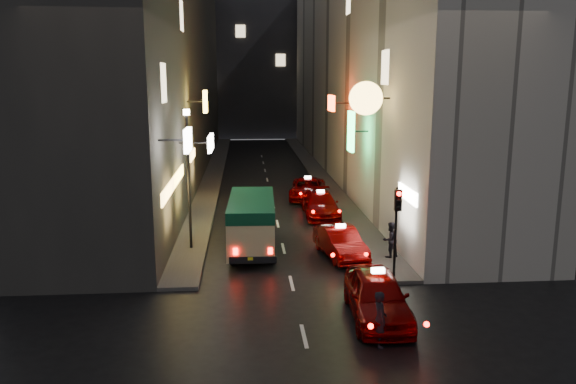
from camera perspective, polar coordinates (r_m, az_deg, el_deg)
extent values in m
cube|color=#33312F|center=(46.18, -12.60, 12.81)|extent=(6.00, 52.00, 18.00)
cube|color=white|center=(21.86, -10.14, 5.22)|extent=(0.18, 1.56, 0.89)
cube|color=white|center=(28.79, -7.86, 4.96)|extent=(0.18, 2.45, 0.78)
cube|color=yellow|center=(33.26, -8.41, 9.08)|extent=(0.18, 1.41, 1.30)
cube|color=#FFC359|center=(24.13, -12.15, 0.02)|extent=(0.10, 3.67, 0.55)
cube|color=yellow|center=(28.01, -11.09, 1.62)|extent=(0.10, 3.99, 0.55)
cube|color=#FFC359|center=(35.66, -9.69, 3.74)|extent=(0.10, 2.99, 0.55)
cube|color=#FFE5B2|center=(23.96, -12.54, 10.76)|extent=(0.06, 1.30, 1.60)
cube|color=#FFE5B2|center=(32.08, -10.78, 17.20)|extent=(0.06, 1.30, 1.60)
cube|color=#B4AFA5|center=(46.77, 7.73, 12.96)|extent=(6.00, 52.00, 18.00)
cylinder|color=#FFC359|center=(26.33, 7.92, 9.41)|extent=(1.54, 0.18, 1.54)
cube|color=#32FF71|center=(30.73, 6.42, 6.14)|extent=(0.18, 1.19, 2.18)
cube|color=#FF360C|center=(35.63, 4.43, 8.99)|extent=(0.18, 1.80, 0.98)
cube|color=white|center=(23.64, 12.09, -0.21)|extent=(0.10, 2.56, 0.55)
cube|color=#FFE5B2|center=(27.57, 9.85, 12.37)|extent=(0.06, 1.30, 1.60)
cube|color=#FFE5B2|center=(37.65, 6.17, 18.74)|extent=(0.06, 1.30, 1.60)
cube|color=#333338|center=(77.82, -3.28, 13.86)|extent=(30.00, 10.00, 22.00)
cube|color=#484543|center=(46.43, -7.53, 1.91)|extent=(1.50, 52.00, 0.15)
cube|color=#484543|center=(46.74, 2.94, 2.06)|extent=(1.50, 52.00, 0.15)
cube|color=#CFBB81|center=(25.26, -3.71, -3.01)|extent=(2.14, 5.66, 2.05)
cube|color=#0D4127|center=(25.08, -3.73, -1.25)|extent=(2.16, 5.68, 0.51)
cube|color=black|center=(25.48, -3.72, -2.40)|extent=(2.10, 3.42, 0.47)
cube|color=black|center=(22.87, -3.58, -6.87)|extent=(1.92, 0.24, 0.28)
cube|color=#FF0A05|center=(22.69, -5.36, -6.06)|extent=(0.17, 0.06, 0.26)
cube|color=#FF0A05|center=(22.71, -1.81, -6.00)|extent=(0.17, 0.06, 0.26)
cylinder|color=black|center=(27.26, -5.54, -4.19)|extent=(0.21, 0.71, 0.71)
cylinder|color=black|center=(23.85, -1.53, -6.43)|extent=(0.21, 0.71, 0.71)
imported|color=#670000|center=(18.65, 9.06, -10.00)|extent=(2.55, 5.73, 1.79)
cube|color=white|center=(18.32, 9.16, -7.12)|extent=(0.43, 0.20, 0.16)
sphere|color=#FF0A05|center=(16.18, 8.40, -13.34)|extent=(0.16, 0.16, 0.16)
sphere|color=#FF0A05|center=(16.59, 13.90, -12.92)|extent=(0.16, 0.16, 0.16)
imported|color=#670000|center=(24.69, 5.34, -4.87)|extent=(2.73, 5.05, 1.52)
cube|color=white|center=(24.46, 5.38, -2.95)|extent=(0.44, 0.25, 0.16)
sphere|color=#FF0A05|center=(22.52, 4.58, -6.41)|extent=(0.16, 0.16, 0.16)
sphere|color=#FF0A05|center=(22.77, 7.95, -6.28)|extent=(0.16, 0.16, 0.16)
imported|color=#670000|center=(31.80, 3.32, -1.09)|extent=(2.07, 4.98, 1.58)
cube|color=white|center=(31.62, 3.34, 0.47)|extent=(0.42, 0.18, 0.16)
sphere|color=#FF0A05|center=(29.52, 2.57, -2.01)|extent=(0.16, 0.16, 0.16)
sphere|color=#FF0A05|center=(29.72, 5.25, -1.96)|extent=(0.16, 0.16, 0.16)
imported|color=#670000|center=(36.44, 2.02, 0.51)|extent=(2.76, 5.10, 1.54)
cube|color=white|center=(36.29, 2.02, 1.84)|extent=(0.44, 0.25, 0.16)
sphere|color=#FF0A05|center=(34.22, 1.29, -0.17)|extent=(0.16, 0.16, 0.16)
sphere|color=#FF0A05|center=(34.38, 3.56, -0.13)|extent=(0.16, 0.16, 0.16)
imported|color=black|center=(16.82, 9.33, -12.27)|extent=(0.42, 0.63, 1.90)
imported|color=black|center=(24.41, 10.35, -4.56)|extent=(0.77, 0.65, 1.75)
cylinder|color=black|center=(21.89, 10.87, -4.05)|extent=(0.10, 0.10, 3.50)
cube|color=black|center=(21.42, 11.12, -0.83)|extent=(0.26, 0.18, 0.80)
sphere|color=#FF0A05|center=(21.26, 11.23, -0.18)|extent=(0.18, 0.18, 0.18)
sphere|color=black|center=(21.31, 11.20, -0.89)|extent=(0.17, 0.17, 0.17)
sphere|color=black|center=(21.37, 11.17, -1.60)|extent=(0.17, 0.17, 0.17)
cylinder|color=black|center=(25.26, -10.03, 0.95)|extent=(0.12, 0.12, 6.00)
cylinder|color=#FFE5BF|center=(24.90, -10.28, 7.98)|extent=(0.28, 0.28, 0.25)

